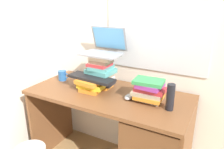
{
  "coord_description": "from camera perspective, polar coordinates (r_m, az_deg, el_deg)",
  "views": [
    {
      "loc": [
        0.82,
        -1.45,
        1.52
      ],
      "look_at": [
        0.05,
        -0.02,
        0.96
      ],
      "focal_mm": 34.59,
      "sensor_mm": 36.0,
      "label": 1
    }
  ],
  "objects": [
    {
      "name": "wall_left",
      "position": [
        2.23,
        -21.09,
        12.28
      ],
      "size": [
        0.05,
        6.0,
        2.6
      ],
      "primitive_type": "cube",
      "color": "beige",
      "rests_on": "ground"
    },
    {
      "name": "desk",
      "position": [
        1.86,
        8.51,
        -17.21
      ],
      "size": [
        1.37,
        0.63,
        0.78
      ],
      "color": "brown",
      "rests_on": "ground"
    },
    {
      "name": "book_stack_tall",
      "position": [
        1.91,
        -2.86,
        0.97
      ],
      "size": [
        0.25,
        0.21,
        0.29
      ],
      "color": "orange",
      "rests_on": "desk"
    },
    {
      "name": "book_stack_keyboard_riser",
      "position": [
        1.85,
        -5.54,
        -2.72
      ],
      "size": [
        0.24,
        0.21,
        0.1
      ],
      "color": "orange",
      "rests_on": "desk"
    },
    {
      "name": "wall_back",
      "position": [
        2.0,
        4.2,
        12.82
      ],
      "size": [
        6.0,
        0.06,
        2.6
      ],
      "color": "silver",
      "rests_on": "ground"
    },
    {
      "name": "keyboard",
      "position": [
        1.84,
        -5.49,
        -0.92
      ],
      "size": [
        0.43,
        0.17,
        0.02
      ],
      "primitive_type": "cube",
      "rotation": [
        0.0,
        0.0,
        -0.07
      ],
      "color": "black",
      "rests_on": "book_stack_keyboard_riser"
    },
    {
      "name": "water_bottle",
      "position": [
        1.58,
        15.17,
        -5.8
      ],
      "size": [
        0.06,
        0.06,
        0.2
      ],
      "primitive_type": "cylinder",
      "color": "black",
      "rests_on": "desk"
    },
    {
      "name": "computer_mouse",
      "position": [
        1.72,
        4.48,
        -5.89
      ],
      "size": [
        0.06,
        0.1,
        0.04
      ],
      "primitive_type": "ellipsoid",
      "color": "#A5A8AD",
      "rests_on": "desk"
    },
    {
      "name": "book_stack_side",
      "position": [
        1.67,
        9.73,
        -4.12
      ],
      "size": [
        0.25,
        0.2,
        0.18
      ],
      "color": "gray",
      "rests_on": "desk"
    },
    {
      "name": "mug",
      "position": [
        2.15,
        -12.95,
        -0.25
      ],
      "size": [
        0.12,
        0.08,
        0.1
      ],
      "color": "#265999",
      "rests_on": "desk"
    },
    {
      "name": "laptop",
      "position": [
        1.91,
        -2.01,
        7.19
      ],
      "size": [
        0.34,
        0.3,
        0.23
      ],
      "color": "gray",
      "rests_on": "book_stack_tall"
    }
  ]
}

